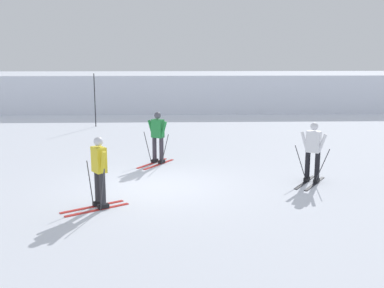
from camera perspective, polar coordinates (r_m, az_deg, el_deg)
name	(u,v)px	position (r m, az deg, el deg)	size (l,w,h in m)	color
ground_plane	(157,186)	(12.97, -4.26, -5.17)	(120.00, 120.00, 0.00)	silver
far_snow_ridge	(168,91)	(30.55, -2.98, 6.48)	(80.00, 6.43, 2.25)	silver
skier_white	(313,151)	(13.55, 14.50, -0.79)	(1.19, 1.54, 1.71)	black
skier_green	(158,136)	(15.40, -4.21, 0.96)	(1.19, 1.54, 1.71)	red
skier_yellow	(99,170)	(11.19, -11.24, -3.15)	(1.54, 1.19, 1.71)	red
trail_marker_pole	(95,100)	(23.44, -11.74, 5.23)	(0.05, 0.05, 2.59)	black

